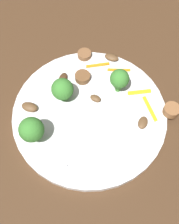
{
  "coord_description": "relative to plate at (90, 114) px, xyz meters",
  "views": [
    {
      "loc": [
        0.16,
        0.18,
        0.46
      ],
      "look_at": [
        0.0,
        0.0,
        0.01
      ],
      "focal_mm": 43.86,
      "sensor_mm": 36.0,
      "label": 1
    }
  ],
  "objects": [
    {
      "name": "pepper_strip_3",
      "position": [
        -0.11,
        -0.03,
        0.01
      ],
      "size": [
        0.04,
        0.03,
        0.0
      ],
      "primitive_type": "cube",
      "rotation": [
        0.0,
        0.0,
        5.53
      ],
      "color": "orange",
      "rests_on": "plate"
    },
    {
      "name": "sausage_slice_2",
      "position": [
        -0.04,
        -0.07,
        0.01
      ],
      "size": [
        0.04,
        0.04,
        0.01
      ],
      "primitive_type": "cylinder",
      "rotation": [
        0.0,
        0.0,
        0.36
      ],
      "color": "brown",
      "rests_on": "plate"
    },
    {
      "name": "sausage_slice_1",
      "position": [
        -0.11,
        0.1,
        0.01
      ],
      "size": [
        0.03,
        0.03,
        0.02
      ],
      "primitive_type": "cylinder",
      "rotation": [
        0.0,
        0.0,
        1.69
      ],
      "color": "brown",
      "rests_on": "plate"
    },
    {
      "name": "mushroom_2",
      "position": [
        -0.12,
        -0.06,
        0.01
      ],
      "size": [
        0.03,
        0.03,
        0.01
      ],
      "primitive_type": "ellipsoid",
      "rotation": [
        0.0,
        0.0,
        2.03
      ],
      "color": "brown",
      "rests_on": "plate"
    },
    {
      "name": "fork",
      "position": [
        0.06,
        0.05,
        0.01
      ],
      "size": [
        0.18,
        0.03,
        0.0
      ],
      "rotation": [
        0.0,
        0.0,
        -0.12
      ],
      "color": "silver",
      "rests_on": "plate"
    },
    {
      "name": "mushroom_0",
      "position": [
        0.08,
        -0.08,
        0.01
      ],
      "size": [
        0.03,
        0.04,
        0.01
      ],
      "primitive_type": "ellipsoid",
      "rotation": [
        0.0,
        0.0,
        5.22
      ],
      "color": "brown",
      "rests_on": "plate"
    },
    {
      "name": "pepper_strip_0",
      "position": [
        -0.09,
        0.07,
        0.01
      ],
      "size": [
        0.03,
        0.05,
        0.0
      ],
      "primitive_type": "cube",
      "rotation": [
        0.0,
        0.0,
        4.31
      ],
      "color": "yellow",
      "rests_on": "plate"
    },
    {
      "name": "mushroom_3",
      "position": [
        -0.06,
        0.08,
        0.01
      ],
      "size": [
        0.03,
        0.03,
        0.01
      ],
      "primitive_type": "ellipsoid",
      "rotation": [
        0.0,
        0.0,
        0.45
      ],
      "color": "brown",
      "rests_on": "plate"
    },
    {
      "name": "mushroom_4",
      "position": [
        -0.03,
        -0.01,
        0.01
      ],
      "size": [
        0.02,
        0.03,
        0.01
      ],
      "primitive_type": "ellipsoid",
      "rotation": [
        0.0,
        0.0,
        5.03
      ],
      "color": "brown",
      "rests_on": "plate"
    },
    {
      "name": "broccoli_floret_0",
      "position": [
        0.11,
        -0.02,
        0.05
      ],
      "size": [
        0.04,
        0.04,
        0.06
      ],
      "color": "#408630",
      "rests_on": "plate"
    },
    {
      "name": "ground_plane",
      "position": [
        0.0,
        0.0,
        -0.01
      ],
      "size": [
        1.4,
        1.4,
        0.0
      ],
      "primitive_type": "plane",
      "color": "#422B19"
    },
    {
      "name": "pepper_strip_1",
      "position": [
        -0.1,
        0.03,
        0.01
      ],
      "size": [
        0.04,
        0.03,
        0.0
      ],
      "primitive_type": "cube",
      "rotation": [
        0.0,
        0.0,
        2.54
      ],
      "color": "yellow",
      "rests_on": "plate"
    },
    {
      "name": "sausage_slice_0",
      "position": [
        -0.08,
        -0.11,
        0.01
      ],
      "size": [
        0.04,
        0.04,
        0.01
      ],
      "primitive_type": "cylinder",
      "rotation": [
        0.0,
        0.0,
        0.55
      ],
      "color": "brown",
      "rests_on": "plate"
    },
    {
      "name": "broccoli_floret_2",
      "position": [
        0.02,
        -0.06,
        0.04
      ],
      "size": [
        0.04,
        0.04,
        0.05
      ],
      "color": "#408630",
      "rests_on": "plate"
    },
    {
      "name": "plate",
      "position": [
        0.0,
        0.0,
        0.0
      ],
      "size": [
        0.29,
        0.29,
        0.01
      ],
      "primitive_type": "cylinder",
      "color": "white",
      "rests_on": "ground_plane"
    },
    {
      "name": "mushroom_1",
      "position": [
        -0.01,
        -0.09,
        0.01
      ],
      "size": [
        0.03,
        0.03,
        0.01
      ],
      "primitive_type": "ellipsoid",
      "rotation": [
        0.0,
        0.0,
        0.6
      ],
      "color": "#422B19",
      "rests_on": "plate"
    },
    {
      "name": "pepper_strip_2",
      "position": [
        -0.08,
        -0.07,
        0.01
      ],
      "size": [
        0.04,
        0.03,
        0.0
      ],
      "primitive_type": "cube",
      "rotation": [
        0.0,
        0.0,
        2.57
      ],
      "color": "orange",
      "rests_on": "plate"
    },
    {
      "name": "broccoli_floret_1",
      "position": [
        -0.07,
        -0.0,
        0.04
      ],
      "size": [
        0.04,
        0.04,
        0.06
      ],
      "color": "#408630",
      "rests_on": "plate"
    }
  ]
}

